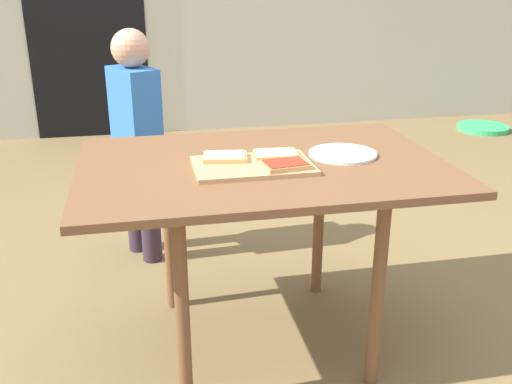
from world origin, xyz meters
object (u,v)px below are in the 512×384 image
at_px(dining_table, 262,182).
at_px(cutting_board, 253,166).
at_px(plate_white_right, 343,154).
at_px(pizza_slice_near_right, 285,165).
at_px(pizza_slice_far_right, 277,155).
at_px(pizza_slice_far_left, 225,157).
at_px(garden_hose_coil, 483,128).
at_px(child_left, 137,133).

bearing_deg(dining_table, cutting_board, -127.79).
distance_m(cutting_board, plate_white_right, 0.33).
bearing_deg(pizza_slice_near_right, plate_white_right, 28.99).
relative_size(dining_table, pizza_slice_far_right, 8.12).
bearing_deg(pizza_slice_far_left, garden_hose_coil, 44.40).
bearing_deg(garden_hose_coil, pizza_slice_near_right, -132.37).
distance_m(cutting_board, pizza_slice_near_right, 0.11).
relative_size(pizza_slice_near_right, pizza_slice_far_right, 1.04).
relative_size(dining_table, cutting_board, 3.17).
bearing_deg(dining_table, child_left, 116.74).
height_order(cutting_board, pizza_slice_near_right, pizza_slice_near_right).
height_order(pizza_slice_near_right, garden_hose_coil, pizza_slice_near_right).
xyz_separation_m(dining_table, child_left, (-0.40, 0.79, -0.02)).
bearing_deg(child_left, pizza_slice_far_right, -60.79).
xyz_separation_m(pizza_slice_near_right, garden_hose_coil, (2.44, 2.68, -0.69)).
relative_size(plate_white_right, child_left, 0.22).
bearing_deg(cutting_board, pizza_slice_far_left, 141.86).
bearing_deg(child_left, dining_table, -63.26).
bearing_deg(pizza_slice_near_right, garden_hose_coil, 47.63).
distance_m(dining_table, pizza_slice_far_left, 0.15).
xyz_separation_m(pizza_slice_near_right, pizza_slice_far_right, (-0.00, 0.11, 0.00)).
relative_size(child_left, garden_hose_coil, 2.47).
xyz_separation_m(pizza_slice_near_right, child_left, (-0.45, 0.90, -0.11)).
relative_size(pizza_slice_far_left, pizza_slice_far_right, 1.05).
bearing_deg(garden_hose_coil, dining_table, -134.14).
bearing_deg(pizza_slice_far_left, plate_white_right, 1.61).
bearing_deg(pizza_slice_far_right, pizza_slice_near_right, -88.67).
bearing_deg(plate_white_right, cutting_board, -167.28).
distance_m(cutting_board, garden_hose_coil, 3.70).
bearing_deg(pizza_slice_far_left, pizza_slice_near_right, -34.89).
distance_m(pizza_slice_near_right, garden_hose_coil, 3.69).
relative_size(pizza_slice_far_right, plate_white_right, 0.64).
height_order(pizza_slice_far_right, plate_white_right, pizza_slice_far_right).
xyz_separation_m(pizza_slice_far_right, child_left, (-0.45, 0.80, -0.11)).
height_order(pizza_slice_far_left, pizza_slice_far_right, same).
distance_m(plate_white_right, child_left, 1.03).
xyz_separation_m(cutting_board, pizza_slice_near_right, (0.09, -0.06, 0.02)).
bearing_deg(garden_hose_coil, pizza_slice_far_left, -135.60).
xyz_separation_m(pizza_slice_far_left, child_left, (-0.28, 0.78, -0.11)).
bearing_deg(cutting_board, garden_hose_coil, 45.98).
height_order(dining_table, pizza_slice_far_right, pizza_slice_far_right).
relative_size(cutting_board, plate_white_right, 1.63).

